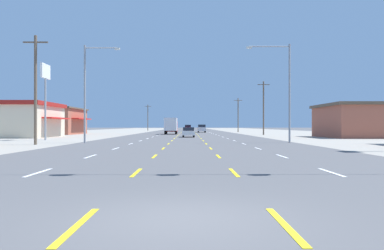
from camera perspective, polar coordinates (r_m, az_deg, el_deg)
ground_plane at (r=73.20m, az=-0.58°, el=-1.42°), size 572.00×572.00×0.00m
lot_apron_left at (r=77.31m, az=-19.26°, el=-1.35°), size 28.00×440.00×0.01m
lot_apron_right at (r=77.23m, az=18.11°, el=-1.35°), size 28.00×440.00×0.01m
lane_markings at (r=111.70m, az=-0.55°, el=-0.97°), size 10.64×227.60×0.01m
signal_span_wire at (r=14.59m, az=0.73°, el=15.39°), size 27.24×0.52×9.47m
sedan_center_turn_nearest at (r=58.57m, az=-0.50°, el=-1.01°), size 1.80×4.50×1.46m
box_truck_inner_left_near at (r=78.53m, az=-3.04°, el=0.00°), size 2.40×7.20×3.23m
suv_inner_right_mid at (r=99.43m, az=1.41°, el=-0.49°), size 1.98×4.90×1.98m
suv_center_turn_midfar at (r=121.46m, az=-0.60°, el=-0.42°), size 1.98×4.90×1.98m
hatchback_far_left_far at (r=135.43m, az=-3.40°, el=-0.49°), size 1.72×3.90×1.54m
storefront_left_row_1 at (r=63.10m, az=-23.11°, el=0.71°), size 10.13×12.54×5.08m
storefront_left_row_2 at (r=84.06m, az=-20.61°, el=0.55°), size 15.66×14.08×5.24m
storefront_right_row_1 at (r=62.13m, az=23.69°, el=0.59°), size 12.29×12.81×4.82m
pole_sign_left_row_1 at (r=49.39m, az=-20.35°, el=6.01°), size 0.24×2.67×8.86m
streetlight_left_row_0 at (r=40.62m, az=-14.72°, el=5.32°), size 3.56×0.26×9.65m
streetlight_right_row_0 at (r=40.55m, az=13.24°, el=5.59°), size 4.39×0.26×9.81m
utility_pole_left_row_0 at (r=37.75m, az=-21.59°, el=4.99°), size 2.20×0.26×9.67m
utility_pole_right_row_1 at (r=73.41m, az=10.25°, el=2.55°), size 2.20×0.26×9.79m
utility_pole_right_row_2 at (r=105.92m, az=6.65°, el=1.53°), size 2.20×0.26×9.02m
utility_pole_left_row_3 at (r=135.04m, az=-6.37°, el=1.14°), size 2.20×0.26×8.87m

